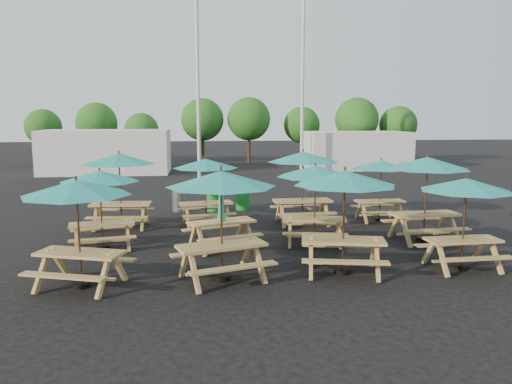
{
  "coord_description": "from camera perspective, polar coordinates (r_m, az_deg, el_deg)",
  "views": [
    {
      "loc": [
        -1.82,
        -15.33,
        3.68
      ],
      "look_at": [
        0.0,
        1.5,
        1.1
      ],
      "focal_mm": 35.0,
      "sensor_mm": 36.0,
      "label": 1
    }
  ],
  "objects": [
    {
      "name": "tree_4",
      "position": [
        39.76,
        -0.82,
        8.35
      ],
      "size": [
        3.41,
        3.41,
        5.17
      ],
      "color": "#382314",
      "rests_on": "ground"
    },
    {
      "name": "tree_7",
      "position": [
        41.26,
        15.95,
        7.38
      ],
      "size": [
        2.95,
        2.95,
        4.48
      ],
      "color": "#382314",
      "rests_on": "ground"
    },
    {
      "name": "waste_bin_2",
      "position": [
        19.78,
        -1.55,
        -0.72
      ],
      "size": [
        0.56,
        0.56,
        0.91
      ],
      "primitive_type": "cylinder",
      "color": "#18842B",
      "rests_on": "ground"
    },
    {
      "name": "waste_bin_0",
      "position": [
        19.69,
        -8.73,
        -0.86
      ],
      "size": [
        0.56,
        0.56,
        0.91
      ],
      "primitive_type": "cylinder",
      "color": "gray",
      "rests_on": "ground"
    },
    {
      "name": "mast_1",
      "position": [
        32.04,
        5.35,
        12.78
      ],
      "size": [
        0.2,
        0.2,
        12.0
      ],
      "primitive_type": "cylinder",
      "color": "silver",
      "rests_on": "ground"
    },
    {
      "name": "waste_bin_3",
      "position": [
        20.03,
        6.38,
        -0.66
      ],
      "size": [
        0.56,
        0.56,
        0.91
      ],
      "primitive_type": "cylinder",
      "color": "gray",
      "rests_on": "ground"
    },
    {
      "name": "picnic_unit_2",
      "position": [
        16.92,
        -15.38,
        3.27
      ],
      "size": [
        2.52,
        2.52,
        2.5
      ],
      "rotation": [
        0.0,
        0.0,
        -0.04
      ],
      "color": "#AE884D",
      "rests_on": "ground"
    },
    {
      "name": "waste_bin_1",
      "position": [
        19.53,
        -4.83,
        -0.87
      ],
      "size": [
        0.56,
        0.56,
        0.91
      ],
      "primitive_type": "cylinder",
      "color": "#18842B",
      "rests_on": "ground"
    },
    {
      "name": "mast_0",
      "position": [
        29.42,
        -6.68,
        13.13
      ],
      "size": [
        0.2,
        0.2,
        12.0
      ],
      "primitive_type": "cylinder",
      "color": "silver",
      "rests_on": "ground"
    },
    {
      "name": "picnic_unit_11",
      "position": [
        18.04,
        14.12,
        2.71
      ],
      "size": [
        2.13,
        2.13,
        2.17
      ],
      "rotation": [
        0.0,
        0.0,
        0.01
      ],
      "color": "#AE884D",
      "rests_on": "ground"
    },
    {
      "name": "picnic_unit_5",
      "position": [
        16.98,
        -5.79,
        2.89
      ],
      "size": [
        2.55,
        2.55,
        2.28
      ],
      "rotation": [
        0.0,
        0.0,
        0.17
      ],
      "color": "#AE884D",
      "rests_on": "ground"
    },
    {
      "name": "event_tent_1",
      "position": [
        36.07,
        11.33,
        4.71
      ],
      "size": [
        7.0,
        4.0,
        2.6
      ],
      "primitive_type": "cube",
      "color": "silver",
      "rests_on": "ground"
    },
    {
      "name": "ground",
      "position": [
        15.87,
        0.58,
        -4.74
      ],
      "size": [
        120.0,
        120.0,
        0.0
      ],
      "primitive_type": "plane",
      "color": "black",
      "rests_on": "ground"
    },
    {
      "name": "picnic_unit_9",
      "position": [
        12.87,
        22.89,
        0.29
      ],
      "size": [
        2.27,
        2.27,
        2.24
      ],
      "rotation": [
        0.0,
        0.0,
        0.04
      ],
      "color": "#AE884D",
      "rests_on": "ground"
    },
    {
      "name": "picnic_unit_3",
      "position": [
        11.0,
        -4.01,
        0.89
      ],
      "size": [
        3.09,
        3.09,
        2.52
      ],
      "rotation": [
        0.0,
        0.0,
        0.33
      ],
      "color": "#AE884D",
      "rests_on": "ground"
    },
    {
      "name": "picnic_unit_0",
      "position": [
        11.19,
        -19.81,
        -0.12
      ],
      "size": [
        2.9,
        2.9,
        2.37
      ],
      "rotation": [
        0.0,
        0.0,
        -0.32
      ],
      "color": "#AE884D",
      "rests_on": "ground"
    },
    {
      "name": "tree_1",
      "position": [
        40.03,
        -17.75,
        7.5
      ],
      "size": [
        3.11,
        3.11,
        4.72
      ],
      "color": "#382314",
      "rests_on": "ground"
    },
    {
      "name": "event_tent_0",
      "position": [
        33.97,
        -16.69,
        4.45
      ],
      "size": [
        8.0,
        4.0,
        2.8
      ],
      "primitive_type": "cube",
      "color": "silver",
      "rests_on": "ground"
    },
    {
      "name": "tree_6",
      "position": [
        40.08,
        11.44,
        8.13
      ],
      "size": [
        3.38,
        3.38,
        5.13
      ],
      "color": "#382314",
      "rests_on": "ground"
    },
    {
      "name": "picnic_unit_6",
      "position": [
        11.68,
        10.11,
        1.01
      ],
      "size": [
        2.82,
        2.82,
        2.47
      ],
      "rotation": [
        0.0,
        0.0,
        -0.2
      ],
      "color": "#AE884D",
      "rests_on": "ground"
    },
    {
      "name": "picnic_unit_4",
      "position": [
        13.91,
        -3.98,
        -2.59
      ],
      "size": [
        2.28,
        2.14,
        2.36
      ],
      "rotation": [
        0.0,
        0.0,
        0.34
      ],
      "color": "#AE884D",
      "rests_on": "ground"
    },
    {
      "name": "picnic_unit_8",
      "position": [
        16.99,
        5.4,
        3.61
      ],
      "size": [
        2.52,
        2.52,
        2.52
      ],
      "rotation": [
        0.0,
        0.0,
        0.04
      ],
      "color": "#AE884D",
      "rests_on": "ground"
    },
    {
      "name": "tree_3",
      "position": [
        40.05,
        -6.14,
        8.23
      ],
      "size": [
        3.36,
        3.36,
        5.09
      ],
      "color": "#382314",
      "rests_on": "ground"
    },
    {
      "name": "picnic_unit_1",
      "position": [
        14.34,
        -17.43,
        1.31
      ],
      "size": [
        2.55,
        2.55,
        2.23
      ],
      "rotation": [
        0.0,
        0.0,
        0.2
      ],
      "color": "#AE884D",
      "rests_on": "ground"
    },
    {
      "name": "picnic_unit_7",
      "position": [
        14.3,
        6.79,
        1.94
      ],
      "size": [
        2.62,
        2.62,
        2.31
      ],
      "rotation": [
        0.0,
        0.0,
        -0.18
      ],
      "color": "#AE884D",
      "rests_on": "ground"
    },
    {
      "name": "picnic_unit_10",
      "position": [
        15.37,
        18.97,
        2.69
      ],
      "size": [
        2.66,
        2.66,
        2.53
      ],
      "rotation": [
        0.0,
        0.0,
        0.09
      ],
      "color": "#AE884D",
      "rests_on": "ground"
    },
    {
      "name": "tree_5",
      "position": [
        40.81,
        5.24,
        7.64
      ],
      "size": [
        2.94,
        2.94,
        4.45
      ],
      "color": "#382314",
      "rests_on": "ground"
    },
    {
      "name": "tree_2",
      "position": [
        39.26,
        -12.95,
        6.91
      ],
      "size": [
        2.59,
        2.59,
        3.93
      ],
      "color": "#382314",
      "rests_on": "ground"
    },
    {
      "name": "tree_0",
      "position": [
        42.39,
        -23.14,
        6.83
      ],
      "size": [
        2.8,
        2.8,
        4.24
      ],
      "color": "#382314",
      "rests_on": "ground"
    }
  ]
}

